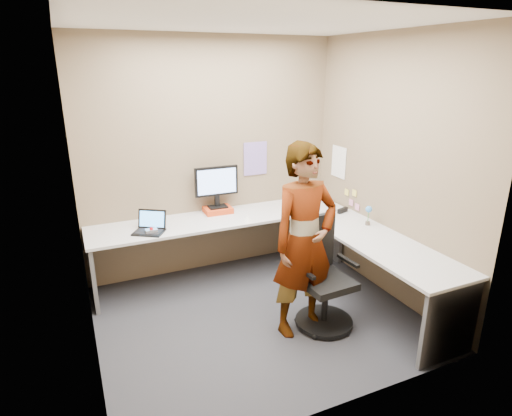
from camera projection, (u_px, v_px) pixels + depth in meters
name	position (u px, v px, depth m)	size (l,w,h in m)	color
ground	(258.00, 317.00, 4.24)	(3.00, 3.00, 0.00)	#27282D
wall_back	(212.00, 158.00, 4.94)	(3.00, 3.00, 0.00)	#756048
wall_right	(391.00, 170.00, 4.39)	(2.70, 2.70, 0.00)	#756048
wall_left	(77.00, 207.00, 3.23)	(2.70, 2.70, 0.00)	#756048
ceiling	(258.00, 21.00, 3.38)	(3.00, 3.00, 0.00)	white
desk	(280.00, 241.00, 4.56)	(2.98, 2.58, 0.73)	silver
paper_ream	(218.00, 210.00, 5.00)	(0.32, 0.23, 0.06)	red
monitor	(217.00, 183.00, 4.91)	(0.51, 0.15, 0.48)	black
laptop	(150.00, 226.00, 4.42)	(0.39, 0.37, 0.21)	black
trackball_mouse	(151.00, 231.00, 4.38)	(0.12, 0.08, 0.07)	#B7B7BC
origami	(248.00, 218.00, 4.73)	(0.10, 0.10, 0.06)	white
stapler	(343.00, 210.00, 5.00)	(0.15, 0.04, 0.06)	black
flower	(369.00, 212.00, 4.57)	(0.07, 0.07, 0.22)	brown
calendar_purple	(255.00, 159.00, 5.16)	(0.30, 0.01, 0.40)	#846BB7
calendar_white	(339.00, 162.00, 5.20)	(0.01, 0.28, 0.38)	white
sticky_note_a	(354.00, 193.00, 4.99)	(0.01, 0.07, 0.07)	#F2E059
sticky_note_b	(351.00, 203.00, 5.08)	(0.01, 0.07, 0.07)	pink
sticky_note_c	(357.00, 207.00, 4.98)	(0.01, 0.07, 0.07)	pink
sticky_note_d	(347.00, 192.00, 5.13)	(0.01, 0.07, 0.07)	#F2E059
office_chair	(322.00, 283.00, 4.03)	(0.55, 0.55, 1.03)	black
person	(304.00, 241.00, 3.79)	(0.65, 0.42, 1.77)	#999399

